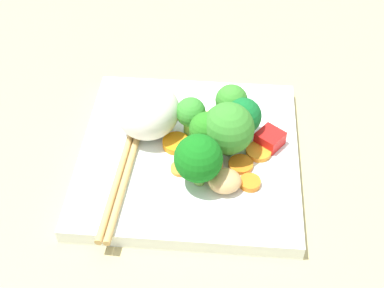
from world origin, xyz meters
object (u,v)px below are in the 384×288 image
object	(u,v)px
broccoli_floret_5	(198,159)
carrot_slice_4	(259,154)
square_plate	(189,155)
rice_mound	(147,110)
chopstick_pair	(129,154)

from	to	relation	value
broccoli_floret_5	carrot_slice_4	distance (cm)	8.52
square_plate	rice_mound	bearing A→B (deg)	-118.92
chopstick_pair	rice_mound	bearing A→B (deg)	161.29
square_plate	broccoli_floret_5	size ratio (longest dim) A/B	3.84
square_plate	chopstick_pair	xyz separation A→B (cm)	(1.49, -6.65, 1.29)
broccoli_floret_5	chopstick_pair	bearing A→B (deg)	-111.79
carrot_slice_4	square_plate	bearing A→B (deg)	-92.53
broccoli_floret_5	chopstick_pair	distance (cm)	9.20
square_plate	chopstick_pair	world-z (taller)	chopstick_pair
rice_mound	broccoli_floret_5	world-z (taller)	rice_mound
broccoli_floret_5	chopstick_pair	xyz separation A→B (cm)	(-3.19, -7.97, -3.31)
square_plate	broccoli_floret_5	bearing A→B (deg)	15.83
broccoli_floret_5	chopstick_pair	world-z (taller)	broccoli_floret_5
square_plate	rice_mound	distance (cm)	7.00
square_plate	carrot_slice_4	bearing A→B (deg)	87.47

